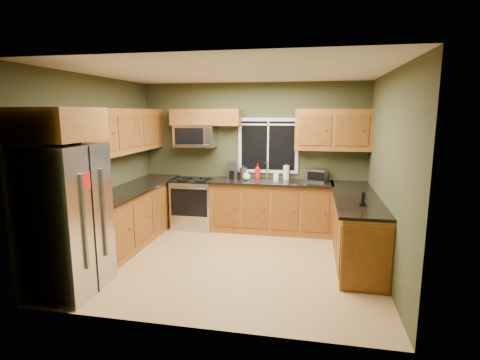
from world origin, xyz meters
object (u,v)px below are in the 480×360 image
(coffee_maker, at_px, (233,171))
(kettle, at_px, (243,172))
(refrigerator, at_px, (67,220))
(soap_bottle_b, at_px, (276,176))
(range, at_px, (194,203))
(soap_bottle_c, at_px, (247,175))
(cordless_phone, at_px, (363,202))
(paper_towel_roll, at_px, (286,173))
(toaster_oven, at_px, (316,175))
(soap_bottle_a, at_px, (258,171))
(microwave, at_px, (195,136))

(coffee_maker, height_order, kettle, coffee_maker)
(refrigerator, relative_size, soap_bottle_b, 10.01)
(range, height_order, soap_bottle_c, soap_bottle_c)
(refrigerator, xyz_separation_m, cordless_phone, (3.54, 1.22, 0.10))
(range, bearing_deg, paper_towel_roll, 7.04)
(range, bearing_deg, toaster_oven, 3.76)
(range, height_order, coffee_maker, coffee_maker)
(soap_bottle_a, distance_m, soap_bottle_b, 0.39)
(paper_towel_roll, distance_m, soap_bottle_a, 0.53)
(microwave, height_order, soap_bottle_b, microwave)
(cordless_phone, bearing_deg, microwave, 149.38)
(soap_bottle_b, bearing_deg, coffee_maker, 175.11)
(range, bearing_deg, soap_bottle_b, 3.68)
(kettle, bearing_deg, coffee_maker, -176.77)
(soap_bottle_a, bearing_deg, refrigerator, -121.79)
(refrigerator, bearing_deg, coffee_maker, 64.61)
(soap_bottle_a, distance_m, soap_bottle_c, 0.27)
(range, distance_m, soap_bottle_a, 1.34)
(soap_bottle_a, bearing_deg, coffee_maker, -172.47)
(toaster_oven, relative_size, kettle, 1.63)
(soap_bottle_c, relative_size, cordless_phone, 0.95)
(coffee_maker, xyz_separation_m, soap_bottle_a, (0.46, 0.06, 0.00))
(refrigerator, xyz_separation_m, paper_towel_roll, (2.39, 2.98, 0.17))
(soap_bottle_c, bearing_deg, cordless_phone, -40.53)
(paper_towel_roll, bearing_deg, microwave, -177.50)
(refrigerator, relative_size, range, 1.92)
(toaster_oven, bearing_deg, cordless_phone, -70.27)
(soap_bottle_b, bearing_deg, microwave, 178.59)
(kettle, bearing_deg, soap_bottle_c, -58.26)
(refrigerator, bearing_deg, soap_bottle_c, 58.91)
(kettle, distance_m, soap_bottle_b, 0.63)
(paper_towel_roll, bearing_deg, range, -172.96)
(soap_bottle_b, bearing_deg, soap_bottle_a, 159.88)
(range, relative_size, soap_bottle_b, 5.22)
(paper_towel_roll, distance_m, cordless_phone, 2.10)
(range, bearing_deg, coffee_maker, 13.47)
(microwave, bearing_deg, soap_bottle_c, -6.01)
(toaster_oven, xyz_separation_m, soap_bottle_c, (-1.24, -0.12, -0.03))
(refrigerator, bearing_deg, cordless_phone, 19.03)
(range, distance_m, soap_bottle_b, 1.63)
(range, relative_size, coffee_maker, 3.08)
(coffee_maker, xyz_separation_m, soap_bottle_c, (0.29, -0.14, -0.05))
(toaster_oven, relative_size, paper_towel_roll, 1.46)
(toaster_oven, height_order, paper_towel_roll, paper_towel_roll)
(coffee_maker, relative_size, paper_towel_roll, 1.05)
(microwave, xyz_separation_m, soap_bottle_c, (1.00, -0.11, -0.70))
(toaster_oven, height_order, cordless_phone, toaster_oven)
(microwave, relative_size, paper_towel_roll, 2.62)
(refrigerator, distance_m, coffee_maker, 3.26)
(refrigerator, height_order, soap_bottle_c, refrigerator)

